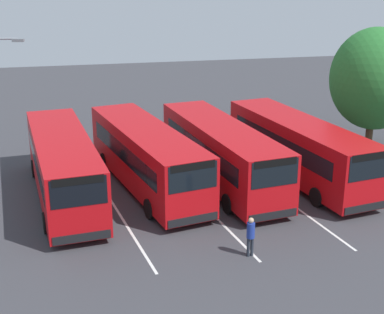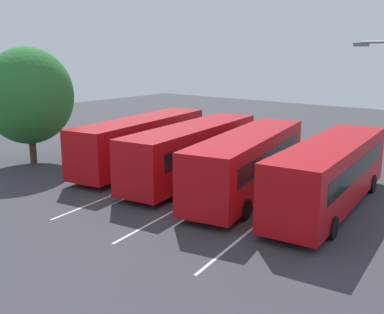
{
  "view_description": "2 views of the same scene",
  "coord_description": "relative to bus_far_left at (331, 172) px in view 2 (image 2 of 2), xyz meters",
  "views": [
    {
      "loc": [
        26.76,
        -5.62,
        10.74
      ],
      "look_at": [
        0.33,
        0.43,
        1.59
      ],
      "focal_mm": 52.39,
      "sensor_mm": 36.0,
      "label": 1
    },
    {
      "loc": [
        -19.53,
        -13.85,
        7.24
      ],
      "look_at": [
        -0.91,
        1.11,
        1.67
      ],
      "focal_mm": 42.76,
      "sensor_mm": 36.0,
      "label": 2
    }
  ],
  "objects": [
    {
      "name": "lane_stripe_inner_left",
      "position": [
        -0.57,
        6.0,
        -1.73
      ],
      "size": [
        17.43,
        2.59,
        0.01
      ],
      "primitive_type": "cube",
      "rotation": [
        0.0,
        0.0,
        0.14
      ],
      "color": "silver",
      "rests_on": "ground"
    },
    {
      "name": "lane_stripe_outer_left",
      "position": [
        -0.57,
        1.96,
        -1.73
      ],
      "size": [
        17.43,
        2.59,
        0.01
      ],
      "primitive_type": "cube",
      "rotation": [
        0.0,
        0.0,
        0.14
      ],
      "color": "silver",
      "rests_on": "ground"
    },
    {
      "name": "bus_far_left",
      "position": [
        0.0,
        0.0,
        0.0
      ],
      "size": [
        11.51,
        3.7,
        3.15
      ],
      "rotation": [
        0.0,
        0.0,
        0.11
      ],
      "color": "#B70C11",
      "rests_on": "ground"
    },
    {
      "name": "bus_far_right",
      "position": [
        -0.09,
        12.23,
        0.0
      ],
      "size": [
        11.57,
        4.36,
        3.15
      ],
      "rotation": [
        0.0,
        0.0,
        0.17
      ],
      "color": "#B70C11",
      "rests_on": "ground"
    },
    {
      "name": "depot_tree",
      "position": [
        -3.86,
        18.55,
        2.71
      ],
      "size": [
        5.85,
        5.26,
        7.52
      ],
      "color": "#4C3823",
      "rests_on": "ground"
    },
    {
      "name": "lane_stripe_inner_right",
      "position": [
        -0.57,
        10.05,
        -1.73
      ],
      "size": [
        17.43,
        2.59,
        0.01
      ],
      "primitive_type": "cube",
      "rotation": [
        0.0,
        0.0,
        0.14
      ],
      "color": "silver",
      "rests_on": "ground"
    },
    {
      "name": "bus_center_right",
      "position": [
        -0.27,
        8.0,
        0.0
      ],
      "size": [
        11.55,
        4.08,
        3.15
      ],
      "rotation": [
        0.0,
        0.0,
        0.14
      ],
      "color": "#B70C11",
      "rests_on": "ground"
    },
    {
      "name": "bus_center_left",
      "position": [
        -0.54,
        4.15,
        0.0
      ],
      "size": [
        11.58,
        4.77,
        3.15
      ],
      "rotation": [
        0.0,
        0.0,
        0.2
      ],
      "color": "#B70C11",
      "rests_on": "ground"
    },
    {
      "name": "pedestrian",
      "position": [
        7.56,
        6.99,
        -0.77
      ],
      "size": [
        0.36,
        0.36,
        1.64
      ],
      "rotation": [
        0.0,
        0.0,
        3.29
      ],
      "color": "#232833",
      "rests_on": "ground"
    },
    {
      "name": "ground_plane",
      "position": [
        -0.57,
        6.0,
        -1.73
      ],
      "size": [
        80.27,
        80.27,
        0.0
      ],
      "primitive_type": "plane",
      "color": "#38383D"
    }
  ]
}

